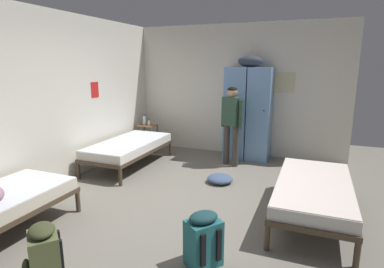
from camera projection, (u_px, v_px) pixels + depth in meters
name	position (u px, v px, depth m)	size (l,w,h in m)	color
ground_plane	(185.00, 205.00, 4.36)	(8.98, 8.98, 0.00)	slate
room_backdrop	(149.00, 95.00, 5.65)	(4.51, 5.67, 2.72)	silver
locker_bank	(248.00, 112.00, 6.32)	(0.90, 0.55, 2.07)	#6B93C6
shelf_unit	(148.00, 135.00, 7.08)	(0.38, 0.30, 0.57)	brown
bed_left_rear	(129.00, 147.00, 5.94)	(0.90, 1.90, 0.49)	#473828
bed_right	(314.00, 190.00, 3.91)	(0.90, 1.90, 0.49)	#473828
person_traveler	(232.00, 119.00, 5.88)	(0.45, 0.30, 1.50)	#3D3833
water_bottle	(145.00, 120.00, 7.06)	(0.07, 0.07, 0.23)	silver
lotion_bottle	(149.00, 123.00, 6.96)	(0.06, 0.06, 0.15)	beige
backpack_olive	(43.00, 255.00, 2.77)	(0.41, 0.42, 0.55)	#566038
backpack_teal	(203.00, 240.00, 3.02)	(0.42, 0.41, 0.55)	#23666B
clothes_pile_denim	(220.00, 179.00, 5.16)	(0.42, 0.41, 0.13)	#42567A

